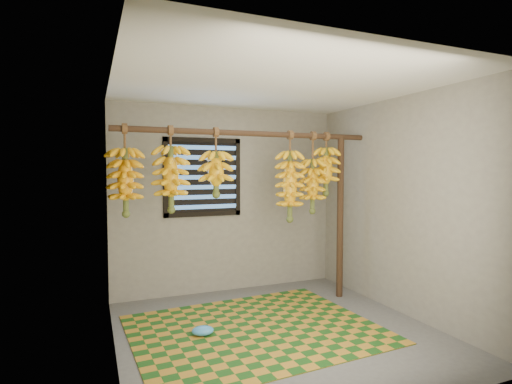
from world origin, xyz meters
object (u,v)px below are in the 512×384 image
support_post (340,217)px  banana_bunch_f (326,171)px  banana_bunch_c (216,174)px  woven_mat (255,329)px  banana_bunch_a (125,182)px  banana_bunch_e (313,186)px  plastic_bag (203,331)px  banana_bunch_d (290,186)px  banana_bunch_b (171,179)px

support_post → banana_bunch_f: bearing=180.0°
banana_bunch_c → woven_mat: bearing=-68.8°
support_post → banana_bunch_a: size_ratio=2.17×
banana_bunch_c → banana_bunch_e: size_ratio=0.76×
banana_bunch_e → banana_bunch_c: bearing=180.0°
support_post → woven_mat: support_post is taller
support_post → plastic_bag: 2.20m
plastic_bag → banana_bunch_c: bearing=60.5°
plastic_bag → banana_bunch_d: size_ratio=0.20×
support_post → woven_mat: 1.80m
banana_bunch_c → banana_bunch_f: same height
banana_bunch_c → banana_bunch_d: bearing=-0.0°
plastic_bag → banana_bunch_d: (1.20, 0.53, 1.35)m
support_post → banana_bunch_f: banana_bunch_f is taller
banana_bunch_c → banana_bunch_e: bearing=0.0°
support_post → banana_bunch_f: size_ratio=2.62×
support_post → banana_bunch_c: bearing=180.0°
plastic_bag → banana_bunch_f: banana_bunch_f is taller
woven_mat → banana_bunch_e: 1.80m
support_post → plastic_bag: size_ratio=9.36×
banana_bunch_a → banana_bunch_c: size_ratio=1.23×
woven_mat → banana_bunch_a: bearing=153.7°
banana_bunch_b → banana_bunch_e: size_ratio=0.92×
banana_bunch_e → banana_bunch_b: bearing=180.0°
banana_bunch_e → banana_bunch_f: 0.26m
support_post → banana_bunch_b: size_ratio=2.23×
banana_bunch_b → banana_bunch_d: size_ratio=0.84×
banana_bunch_c → banana_bunch_b: bearing=180.0°
support_post → banana_bunch_d: 0.81m
woven_mat → banana_bunch_b: (-0.71, 0.58, 1.49)m
banana_bunch_b → banana_bunch_e: bearing=0.0°
banana_bunch_a → banana_bunch_b: bearing=0.0°
banana_bunch_d → plastic_bag: bearing=-156.2°
banana_bunch_d → banana_bunch_b: bearing=180.0°
banana_bunch_c → banana_bunch_d: same height
banana_bunch_c → banana_bunch_e: (1.21, 0.00, -0.15)m
plastic_bag → banana_bunch_c: size_ratio=0.29×
banana_bunch_c → plastic_bag: bearing=-119.5°
woven_mat → banana_bunch_c: size_ratio=3.16×
banana_bunch_a → banana_bunch_b: same height
banana_bunch_b → banana_bunch_c: size_ratio=1.20×
banana_bunch_d → woven_mat: bearing=-139.7°
banana_bunch_b → banana_bunch_d: 1.39m
banana_bunch_a → woven_mat: bearing=-26.3°
plastic_bag → banana_bunch_c: banana_bunch_c is taller
woven_mat → plastic_bag: bearing=175.0°
support_post → banana_bunch_e: banana_bunch_e is taller
support_post → banana_bunch_e: (-0.40, 0.00, 0.40)m
banana_bunch_d → banana_bunch_e: (0.31, 0.00, -0.00)m
plastic_bag → banana_bunch_b: size_ratio=0.24×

